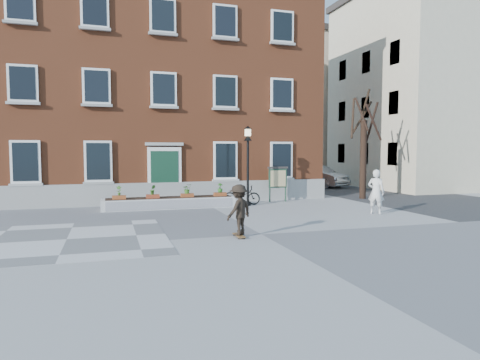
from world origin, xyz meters
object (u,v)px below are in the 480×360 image
object	(u,v)px
bystander	(376,192)
lamp_post	(248,154)
bicycle	(242,195)
notice_board	(278,178)
skateboarder	(239,210)
parked_car	(318,176)

from	to	relation	value
bystander	lamp_post	size ratio (longest dim) A/B	0.49
bicycle	bystander	world-z (taller)	bystander
notice_board	skateboarder	size ratio (longest dim) A/B	1.12
bicycle	parked_car	xyz separation A→B (m)	(8.66, 8.41, 0.29)
lamp_post	parked_car	bearing A→B (deg)	46.31
bicycle	bystander	xyz separation A→B (m)	(4.57, -4.72, 0.48)
parked_car	bystander	world-z (taller)	bystander
bicycle	lamp_post	world-z (taller)	lamp_post
bystander	notice_board	world-z (taller)	bystander
lamp_post	skateboarder	xyz separation A→B (m)	(-2.66, -7.22, -1.67)
bicycle	skateboarder	bearing A→B (deg)	-174.78
parked_car	skateboarder	size ratio (longest dim) A/B	2.83
skateboarder	bicycle	bearing A→B (deg)	72.02
bicycle	bystander	size ratio (longest dim) A/B	0.96
parked_car	skateboarder	xyz separation A→B (m)	(-11.17, -16.12, 0.09)
bystander	skateboarder	world-z (taller)	bystander
notice_board	skateboarder	xyz separation A→B (m)	(-4.66, -8.23, -0.39)
bicycle	skateboarder	size ratio (longest dim) A/B	1.10
parked_car	skateboarder	bearing A→B (deg)	-145.24
bicycle	notice_board	bearing A→B (deg)	-53.37
lamp_post	notice_board	world-z (taller)	lamp_post
parked_car	skateboarder	distance (m)	19.61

